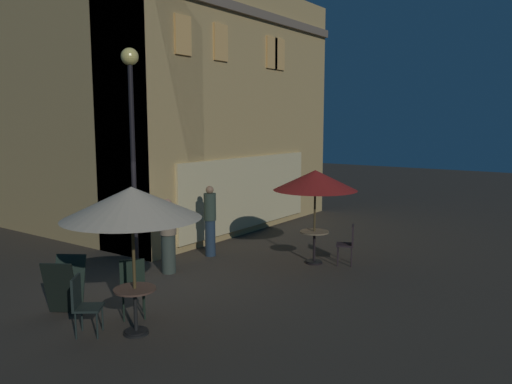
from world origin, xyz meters
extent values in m
plane|color=#3B3329|center=(0.00, 0.00, 0.00)|extent=(60.00, 60.00, 0.00)
cube|color=tan|center=(5.85, 2.24, 3.67)|extent=(8.61, 1.95, 7.35)
cube|color=tan|center=(2.52, 4.95, 3.67)|extent=(1.95, 7.37, 7.35)
cube|color=#726251|center=(5.85, 1.21, 6.45)|extent=(8.61, 0.12, 0.25)
cube|color=#F5B762|center=(2.74, 1.24, 5.42)|extent=(0.55, 0.06, 0.95)
cube|color=#F5B762|center=(4.19, 1.24, 5.42)|extent=(0.55, 0.06, 0.95)
cube|color=#F5B762|center=(6.65, 1.24, 5.42)|extent=(0.55, 0.06, 0.95)
cube|color=#F5B762|center=(7.07, 1.24, 5.42)|extent=(0.55, 0.06, 0.95)
cube|color=beige|center=(5.42, 1.23, 1.25)|extent=(6.03, 0.08, 2.10)
cylinder|color=black|center=(0.58, 0.69, 2.27)|extent=(0.10, 0.10, 4.54)
sphere|color=#F9DF71|center=(0.58, 0.69, 4.65)|extent=(0.36, 0.36, 0.36)
cube|color=black|center=(-1.39, 0.21, 0.49)|extent=(0.55, 0.63, 0.96)
cube|color=black|center=(-1.70, 0.02, 0.49)|extent=(0.55, 0.63, 0.96)
cylinder|color=black|center=(3.72, -1.95, 0.01)|extent=(0.40, 0.40, 0.03)
cylinder|color=black|center=(3.72, -1.95, 0.37)|extent=(0.06, 0.06, 0.74)
cylinder|color=#7A6849|center=(3.72, -1.95, 0.76)|extent=(0.69, 0.69, 0.03)
cylinder|color=black|center=(-1.46, -1.61, 0.01)|extent=(0.40, 0.40, 0.03)
cylinder|color=black|center=(-1.46, -1.61, 0.36)|extent=(0.06, 0.06, 0.72)
cylinder|color=brown|center=(-1.46, -1.61, 0.73)|extent=(0.66, 0.66, 0.03)
cylinder|color=black|center=(3.72, -1.95, 0.03)|extent=(0.36, 0.36, 0.06)
cylinder|color=#46391F|center=(3.72, -1.95, 1.09)|extent=(0.05, 0.05, 2.17)
cone|color=maroon|center=(3.72, -1.95, 1.99)|extent=(1.96, 1.96, 0.47)
cylinder|color=black|center=(-1.46, -1.61, 0.03)|extent=(0.36, 0.36, 0.06)
cylinder|color=#4D3C1E|center=(-1.46, -1.61, 1.15)|extent=(0.05, 0.05, 2.30)
cone|color=beige|center=(-1.46, -1.61, 2.10)|extent=(2.13, 2.13, 0.49)
cylinder|color=black|center=(3.80, -2.52, 0.23)|extent=(0.03, 0.03, 0.46)
cylinder|color=black|center=(4.09, -2.39, 0.23)|extent=(0.03, 0.03, 0.46)
cylinder|color=black|center=(3.93, -2.81, 0.23)|extent=(0.03, 0.03, 0.46)
cylinder|color=black|center=(4.22, -2.68, 0.23)|extent=(0.03, 0.03, 0.46)
cube|color=black|center=(4.01, -2.60, 0.48)|extent=(0.52, 0.52, 0.04)
cube|color=black|center=(4.08, -2.76, 0.72)|extent=(0.37, 0.20, 0.45)
cylinder|color=black|center=(-0.98, -1.28, 0.23)|extent=(0.03, 0.03, 0.45)
cylinder|color=black|center=(-1.24, -1.07, 0.23)|extent=(0.03, 0.03, 0.45)
cylinder|color=black|center=(-0.77, -1.01, 0.23)|extent=(0.03, 0.03, 0.45)
cylinder|color=black|center=(-1.03, -0.80, 0.23)|extent=(0.03, 0.03, 0.45)
cube|color=black|center=(-1.01, -1.04, 0.47)|extent=(0.60, 0.60, 0.04)
cube|color=black|center=(-0.88, -0.89, 0.73)|extent=(0.36, 0.30, 0.48)
cylinder|color=black|center=(-1.68, -1.06, 0.21)|extent=(0.03, 0.03, 0.43)
cylinder|color=black|center=(-1.93, -1.26, 0.21)|extent=(0.03, 0.03, 0.43)
cylinder|color=black|center=(-1.88, -0.81, 0.21)|extent=(0.03, 0.03, 0.43)
cylinder|color=black|center=(-2.13, -1.01, 0.21)|extent=(0.03, 0.03, 0.43)
cube|color=black|center=(-1.90, -1.04, 0.44)|extent=(0.57, 0.57, 0.04)
cube|color=black|center=(-2.02, -0.89, 0.71)|extent=(0.34, 0.28, 0.49)
cylinder|color=#364036|center=(1.17, 0.31, 0.44)|extent=(0.31, 0.31, 0.87)
cylinder|color=#836E54|center=(1.17, 0.31, 1.17)|extent=(0.37, 0.37, 0.59)
sphere|color=#98684F|center=(1.17, 0.31, 1.56)|extent=(0.20, 0.20, 0.20)
cylinder|color=#223445|center=(2.81, 0.50, 0.45)|extent=(0.26, 0.26, 0.91)
cylinder|color=#2F3E32|center=(2.81, 0.50, 1.24)|extent=(0.30, 0.30, 0.67)
sphere|color=#956C4E|center=(2.81, 0.50, 1.67)|extent=(0.19, 0.19, 0.19)
camera|label=1|loc=(-6.53, -7.55, 3.33)|focal=35.32mm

